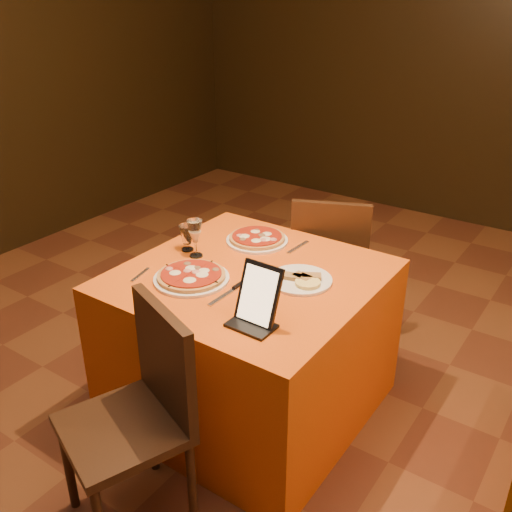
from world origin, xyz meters
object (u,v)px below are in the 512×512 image
Objects in this scene: pizza_far at (257,239)px; tablet at (259,294)px; wine_glass at (195,238)px; water_glass at (187,238)px; chair_main_far at (330,265)px; chair_main_near at (123,428)px; pizza_near at (191,277)px; main_table at (250,342)px.

tablet is (0.43, -0.62, 0.10)m from pizza_far.
pizza_far is at bearing 64.22° from wine_glass.
tablet is (0.66, -0.34, 0.06)m from water_glass.
chair_main_far is 0.62m from pizza_far.
chair_main_near reaches higher than water_glass.
chair_main_far is 4.79× the size of wine_glass.
pizza_far is at bearing 50.35° from water_glass.
pizza_near is 1.38× the size of tablet.
tablet is at bearing 84.09° from chair_main_near.
chair_main_near is at bearing -81.45° from pizza_far.
wine_glass is at bearing 132.32° from chair_main_near.
main_table is 8.46× the size of water_glass.
main_table is at bearing 48.14° from pizza_near.
wine_glass is (-0.14, 0.20, 0.08)m from pizza_near.
chair_main_far is 1.23m from tablet.
water_glass is (-0.40, -0.78, 0.36)m from chair_main_far.
wine_glass is at bearing 179.58° from main_table.
main_table is at bearing -0.42° from wine_glass.
pizza_far is at bearing 118.83° from main_table.
chair_main_near is 0.96m from wine_glass.
chair_main_far reaches higher than water_glass.
wine_glass reaches higher than main_table.
wine_glass is 0.78× the size of tablet.
chair_main_far is 7.00× the size of water_glass.
chair_main_near reaches higher than main_table.
water_glass is (-0.22, 0.23, 0.05)m from pizza_near.
wine_glass is at bearing 152.63° from tablet.
tablet is at bearing 80.00° from chair_main_far.
main_table is 3.26× the size of pizza_near.
main_table is at bearing -61.17° from pizza_far.
chair_main_near is at bearing -90.00° from main_table.
tablet reaches higher than pizza_near.
chair_main_near and chair_main_far have the same top height.
chair_main_near is 1.00× the size of chair_main_far.
tablet is at bearing -49.69° from main_table.
water_glass is (-0.23, -0.28, 0.05)m from pizza_far.
pizza_far is (-0.17, 0.31, 0.39)m from main_table.
chair_main_far is 0.96m from wine_glass.
pizza_near is at bearing 166.57° from tablet.
main_table is at bearing 66.91° from chair_main_far.
pizza_far is 2.42× the size of water_glass.
chair_main_near is at bearing -68.90° from wine_glass.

